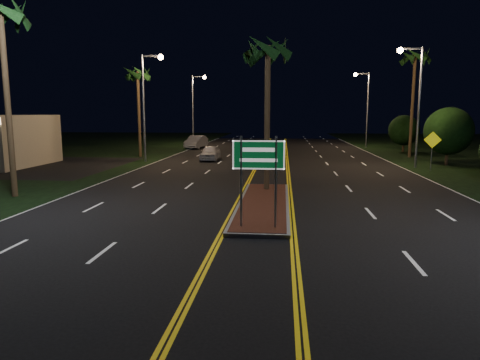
# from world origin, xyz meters

# --- Properties ---
(ground) EXTENTS (120.00, 120.00, 0.00)m
(ground) POSITION_xyz_m (0.00, 0.00, 0.00)
(ground) COLOR black
(ground) RESTS_ON ground
(median_island) EXTENTS (2.25, 10.25, 0.17)m
(median_island) POSITION_xyz_m (0.00, 7.00, 0.08)
(median_island) COLOR gray
(median_island) RESTS_ON ground
(highway_sign) EXTENTS (1.80, 0.08, 3.20)m
(highway_sign) POSITION_xyz_m (0.00, 2.80, 2.40)
(highway_sign) COLOR gray
(highway_sign) RESTS_ON ground
(streetlight_left_mid) EXTENTS (1.91, 0.44, 9.00)m
(streetlight_left_mid) POSITION_xyz_m (-10.61, 24.00, 5.66)
(streetlight_left_mid) COLOR gray
(streetlight_left_mid) RESTS_ON ground
(streetlight_left_far) EXTENTS (1.91, 0.44, 9.00)m
(streetlight_left_far) POSITION_xyz_m (-10.61, 44.00, 5.66)
(streetlight_left_far) COLOR gray
(streetlight_left_far) RESTS_ON ground
(streetlight_right_mid) EXTENTS (1.91, 0.44, 9.00)m
(streetlight_right_mid) POSITION_xyz_m (10.61, 22.00, 5.66)
(streetlight_right_mid) COLOR gray
(streetlight_right_mid) RESTS_ON ground
(streetlight_right_far) EXTENTS (1.91, 0.44, 9.00)m
(streetlight_right_far) POSITION_xyz_m (10.61, 42.00, 5.66)
(streetlight_right_far) COLOR gray
(streetlight_right_far) RESTS_ON ground
(palm_median) EXTENTS (2.40, 2.40, 8.30)m
(palm_median) POSITION_xyz_m (0.00, 10.50, 7.28)
(palm_median) COLOR #382819
(palm_median) RESTS_ON ground
(palm_left_near) EXTENTS (2.40, 2.40, 9.80)m
(palm_left_near) POSITION_xyz_m (-12.50, 8.00, 8.68)
(palm_left_near) COLOR #382819
(palm_left_near) RESTS_ON ground
(palm_left_far) EXTENTS (2.40, 2.40, 8.80)m
(palm_left_far) POSITION_xyz_m (-12.80, 28.00, 7.75)
(palm_left_far) COLOR #382819
(palm_left_far) RESTS_ON ground
(palm_right_far) EXTENTS (2.40, 2.40, 10.30)m
(palm_right_far) POSITION_xyz_m (12.80, 30.00, 9.14)
(palm_right_far) COLOR #382819
(palm_right_far) RESTS_ON ground
(shrub_mid) EXTENTS (3.78, 3.78, 4.62)m
(shrub_mid) POSITION_xyz_m (14.00, 24.00, 2.73)
(shrub_mid) COLOR #382819
(shrub_mid) RESTS_ON ground
(shrub_far) EXTENTS (3.24, 3.24, 3.96)m
(shrub_far) POSITION_xyz_m (13.80, 36.00, 2.34)
(shrub_far) COLOR #382819
(shrub_far) RESTS_ON ground
(car_near) EXTENTS (2.00, 4.59, 1.52)m
(car_near) POSITION_xyz_m (-5.59, 25.70, 0.76)
(car_near) COLOR silver
(car_near) RESTS_ON ground
(car_far) EXTENTS (2.92, 5.58, 1.78)m
(car_far) POSITION_xyz_m (-9.50, 38.63, 0.89)
(car_far) COLOR #B7B8C1
(car_far) RESTS_ON ground
(warning_sign) EXTENTS (1.17, 0.26, 2.84)m
(warning_sign) POSITION_xyz_m (11.52, 20.15, 1.88)
(warning_sign) COLOR gray
(warning_sign) RESTS_ON ground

